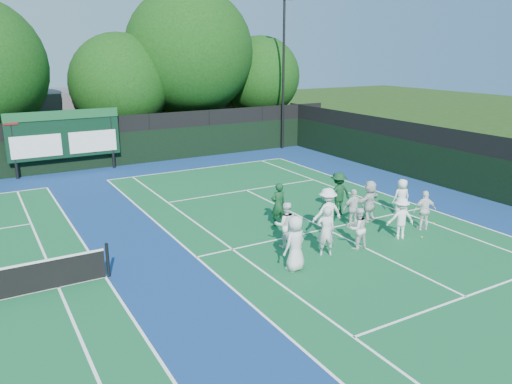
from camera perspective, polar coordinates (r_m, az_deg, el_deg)
ground at (r=18.95m, az=9.86°, el=-5.11°), size 120.00×120.00×0.00m
court_apron at (r=16.87m, az=-8.46°, el=-7.75°), size 34.00×32.00×0.01m
near_court at (r=19.67m, az=8.01°, el=-4.20°), size 11.05×23.85×0.01m
back_fence at (r=30.44m, az=-19.20°, el=4.91°), size 34.00×0.08×3.00m
divider_fence_right at (r=25.67m, az=24.22°, el=2.45°), size 0.08×32.00×3.00m
scoreboard at (r=29.73m, az=-21.10°, el=6.11°), size 6.00×0.21×3.55m
clubhouse at (r=38.93m, az=-15.85°, el=8.39°), size 18.00×6.00×4.00m
light_pole_right at (r=34.81m, az=3.18°, el=15.24°), size 1.20×0.30×10.12m
tree_c at (r=34.31m, az=-15.09°, el=11.64°), size 6.41×6.41×7.83m
tree_d at (r=35.85m, az=-7.45°, el=15.21°), size 8.72×8.72×10.92m
tree_e at (r=38.45m, az=0.62°, el=12.86°), size 5.91×5.91×7.75m
tennis_ball_0 at (r=18.14m, az=3.81°, el=-5.76°), size 0.07×0.07×0.07m
tennis_ball_2 at (r=21.28m, az=19.63°, el=-3.37°), size 0.07×0.07×0.07m
tennis_ball_3 at (r=17.11m, az=3.90°, el=-7.14°), size 0.07×0.07×0.07m
tennis_ball_5 at (r=19.59m, az=18.43°, el=-4.91°), size 0.07×0.07×0.07m
player_front_0 at (r=15.75m, az=4.49°, el=-5.85°), size 1.02×0.82×1.80m
player_front_1 at (r=16.95m, az=7.99°, el=-4.44°), size 0.75×0.63×1.75m
player_front_2 at (r=17.75m, az=11.55°, el=-4.08°), size 0.77×0.62×1.51m
player_front_3 at (r=19.06m, az=16.21°, el=-2.89°), size 1.16×0.93×1.57m
player_front_4 at (r=20.26m, az=18.72°, el=-2.00°), size 0.99×0.70×1.56m
player_back_0 at (r=17.57m, az=3.40°, el=-3.75°), size 0.97×0.87×1.64m
player_back_1 at (r=18.66m, az=8.15°, el=-2.33°), size 1.26×0.80×1.87m
player_back_2 at (r=19.78m, az=11.08°, el=-1.87°), size 0.97×0.54×1.57m
player_back_3 at (r=20.67m, az=12.83°, el=-0.99°), size 1.65×0.91×1.70m
player_back_4 at (r=21.86m, az=16.30°, el=-0.54°), size 0.84×0.64×1.54m
coach_left at (r=19.60m, az=2.55°, el=-1.45°), size 0.66×0.45×1.76m
coach_right at (r=21.19m, az=9.38°, el=-0.18°), size 1.23×0.76×1.84m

